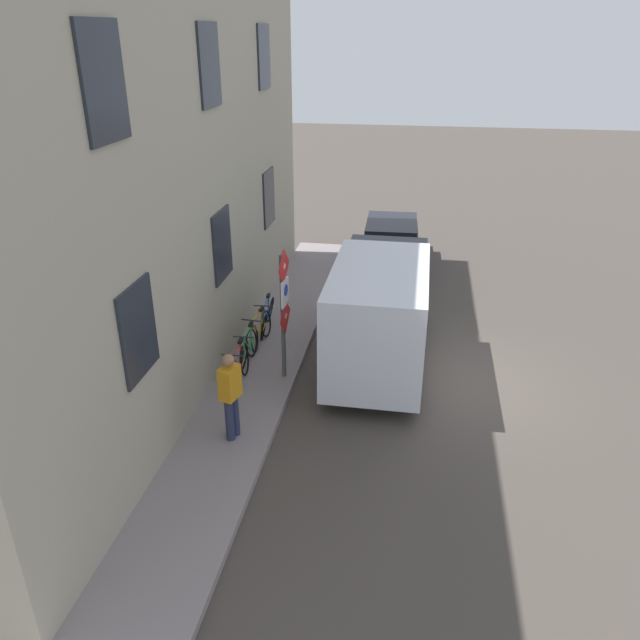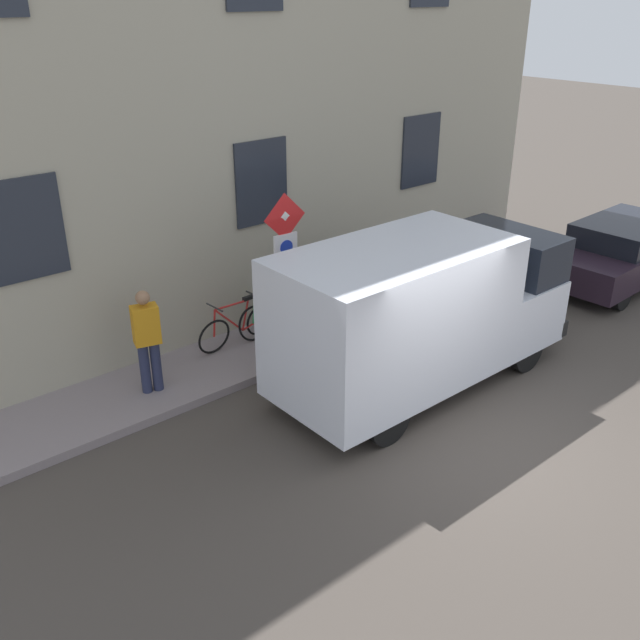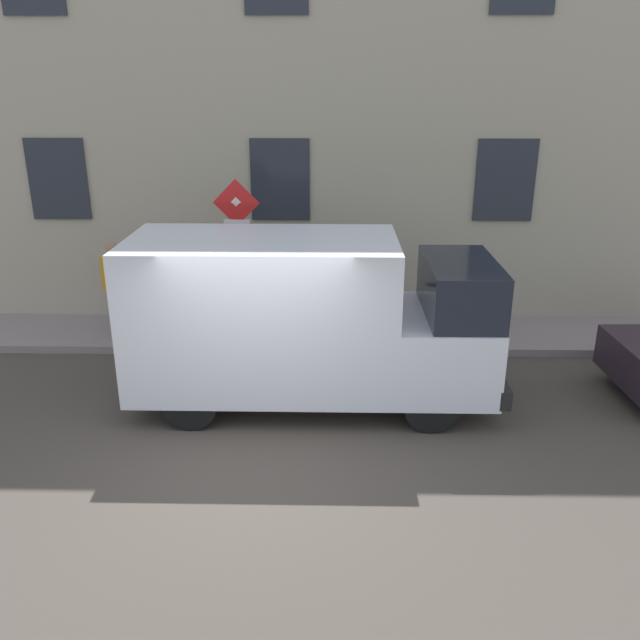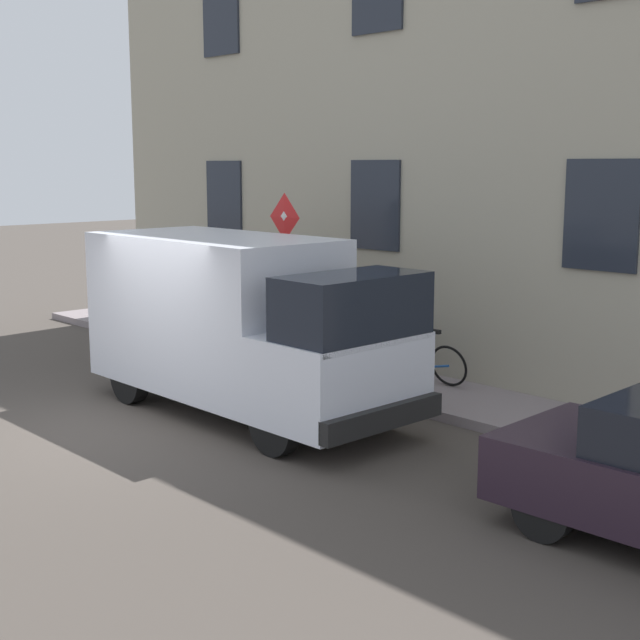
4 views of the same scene
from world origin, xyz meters
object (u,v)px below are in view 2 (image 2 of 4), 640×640
at_px(bicycle_blue, 342,290).
at_px(bicycle_green, 275,313).
at_px(sign_post_stacked, 286,262).
at_px(pedestrian, 147,338).
at_px(delivery_van, 420,310).
at_px(parked_hatchback, 622,250).
at_px(bicycle_orange, 310,301).
at_px(bicycle_red, 238,326).

distance_m(bicycle_blue, bicycle_green, 1.67).
xyz_separation_m(sign_post_stacked, pedestrian, (0.50, 2.33, -0.83)).
bearing_deg(sign_post_stacked, delivery_van, -147.49).
bearing_deg(parked_hatchback, sign_post_stacked, -14.25).
bearing_deg(delivery_van, bicycle_green, 105.07).
distance_m(bicycle_orange, bicycle_green, 0.84).
bearing_deg(pedestrian, bicycle_orange, 112.28).
bearing_deg(pedestrian, bicycle_red, 118.11).
bearing_deg(pedestrian, delivery_van, 71.16).
relative_size(delivery_van, pedestrian, 3.10).
xyz_separation_m(sign_post_stacked, bicycle_orange, (0.95, -1.29, -1.39)).
height_order(parked_hatchback, bicycle_orange, parked_hatchback).
bearing_deg(bicycle_red, bicycle_blue, 176.58).
relative_size(bicycle_blue, bicycle_red, 1.00).
height_order(delivery_van, bicycle_red, delivery_van).
bearing_deg(delivery_van, pedestrian, 146.05).
xyz_separation_m(parked_hatchback, pedestrian, (2.25, 10.30, 0.34)).
distance_m(sign_post_stacked, bicycle_green, 1.74).
xyz_separation_m(bicycle_red, pedestrian, (-0.45, 1.95, 0.56)).
bearing_deg(sign_post_stacked, bicycle_orange, -53.73).
bearing_deg(bicycle_orange, bicycle_blue, -175.65).
height_order(bicycle_blue, bicycle_green, same).
bearing_deg(parked_hatchback, bicycle_red, -19.75).
bearing_deg(bicycle_red, bicycle_orange, 176.61).
xyz_separation_m(parked_hatchback, bicycle_orange, (2.69, 6.67, -0.22)).
distance_m(parked_hatchback, bicycle_orange, 7.20).
height_order(bicycle_green, pedestrian, pedestrian).
xyz_separation_m(bicycle_green, bicycle_red, (-0.00, 0.84, 0.00)).
bearing_deg(parked_hatchback, bicycle_orange, -23.84).
bearing_deg(sign_post_stacked, bicycle_blue, -66.03).
distance_m(sign_post_stacked, delivery_van, 2.33).
bearing_deg(sign_post_stacked, bicycle_green, -25.62).
bearing_deg(pedestrian, bicycle_blue, 110.96).
distance_m(delivery_van, bicycle_red, 3.36).
relative_size(sign_post_stacked, bicycle_blue, 1.63).
height_order(sign_post_stacked, bicycle_orange, sign_post_stacked).
bearing_deg(bicycle_orange, parked_hatchback, 162.43).
bearing_deg(bicycle_red, sign_post_stacked, 108.62).
bearing_deg(bicycle_blue, bicycle_red, -4.49).
distance_m(bicycle_blue, pedestrian, 4.51).
relative_size(bicycle_orange, bicycle_green, 1.00).
distance_m(parked_hatchback, bicycle_green, 7.98).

